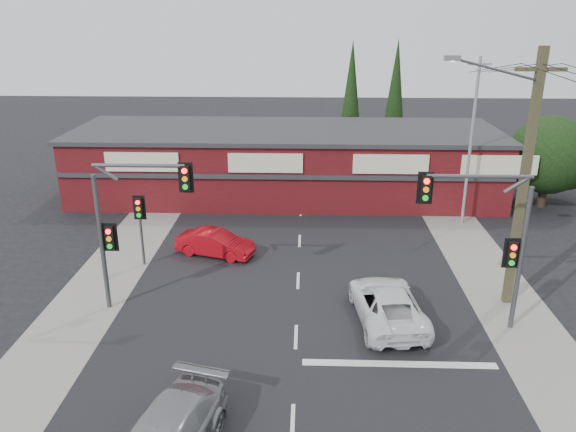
{
  "coord_description": "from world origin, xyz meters",
  "views": [
    {
      "loc": [
        0.31,
        -17.53,
        11.14
      ],
      "look_at": [
        -0.39,
        3.0,
        3.6
      ],
      "focal_mm": 35.0,
      "sensor_mm": 36.0,
      "label": 1
    }
  ],
  "objects_px": {
    "white_suv": "(387,304)",
    "utility_pole": "(522,174)",
    "shop_building": "(286,162)",
    "red_sedan": "(215,243)"
  },
  "relations": [
    {
      "from": "white_suv",
      "to": "utility_pole",
      "type": "distance_m",
      "value": 7.0
    },
    {
      "from": "white_suv",
      "to": "utility_pole",
      "type": "xyz_separation_m",
      "value": [
        4.93,
        1.61,
        4.7
      ]
    },
    {
      "from": "shop_building",
      "to": "utility_pole",
      "type": "bearing_deg",
      "value": -56.24
    },
    {
      "from": "white_suv",
      "to": "red_sedan",
      "type": "xyz_separation_m",
      "value": [
        -7.47,
        5.83,
        -0.08
      ]
    },
    {
      "from": "white_suv",
      "to": "utility_pole",
      "type": "relative_size",
      "value": 0.5
    },
    {
      "from": "white_suv",
      "to": "red_sedan",
      "type": "height_order",
      "value": "white_suv"
    },
    {
      "from": "white_suv",
      "to": "shop_building",
      "type": "xyz_separation_m",
      "value": [
        -4.43,
        15.61,
        1.44
      ]
    },
    {
      "from": "white_suv",
      "to": "red_sedan",
      "type": "distance_m",
      "value": 9.47
    },
    {
      "from": "shop_building",
      "to": "utility_pole",
      "type": "xyz_separation_m",
      "value": [
        9.36,
        -14.0,
        3.26
      ]
    },
    {
      "from": "white_suv",
      "to": "shop_building",
      "type": "height_order",
      "value": "shop_building"
    }
  ]
}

